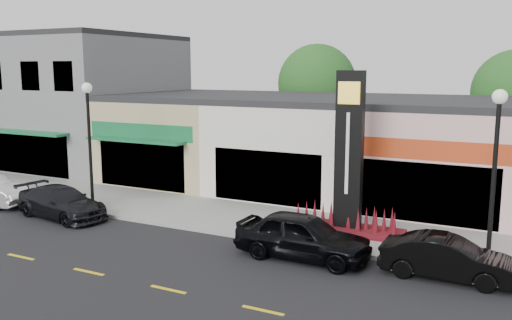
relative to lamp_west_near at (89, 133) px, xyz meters
The scene contains 14 objects.
ground 9.07m from the lamp_west_near, 17.35° to the right, with size 120.00×120.00×0.00m, color black.
sidewalk 8.89m from the lamp_west_near, 13.02° to the left, with size 52.00×4.30×0.15m, color gray.
curb 8.70m from the lamp_west_near, ahead, with size 52.00×0.20×0.15m, color gray.
building_grey_2story 13.45m from the lamp_west_near, 138.08° to the left, with size 12.00×10.95×8.30m.
shop_beige 9.04m from the lamp_west_near, 93.19° to the left, with size 7.00×10.85×4.80m.
shop_cream 11.13m from the lamp_west_near, 54.08° to the left, with size 7.00×10.01×4.80m.
shop_pink_w 16.25m from the lamp_west_near, 33.61° to the left, with size 7.00×10.01×4.80m.
tree_rear_west 17.55m from the lamp_west_near, 76.76° to the left, with size 5.20×5.20×7.83m.
lamp_west_near is the anchor object (origin of this frame).
lamp_east_near 16.00m from the lamp_west_near, ahead, with size 0.44×0.44×5.47m.
pylon_sign 11.19m from the lamp_west_near, ahead, with size 4.20×1.30×6.00m.
car_dark_sedan 3.15m from the lamp_west_near, 109.80° to the right, with size 4.50×1.83×1.31m, color black.
car_black_sedan 10.87m from the lamp_west_near, ahead, with size 4.53×1.82×1.54m, color black.
car_black_conv 15.26m from the lamp_west_near, ahead, with size 3.90×1.36×1.28m, color black.
Camera 1 is at (8.78, -14.88, 6.22)m, focal length 38.00 mm.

